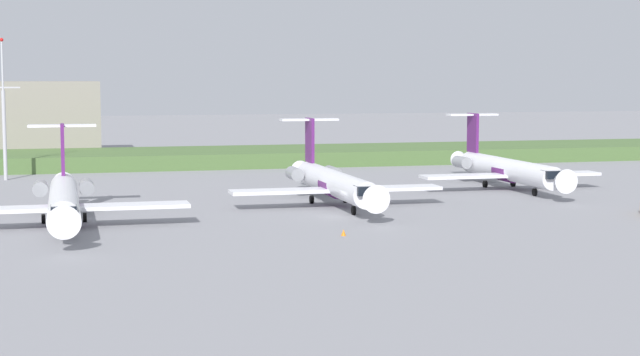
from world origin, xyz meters
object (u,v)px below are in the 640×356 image
object	(u,v)px
regional_jet_second	(333,182)
regional_jet_nearest	(64,198)
regional_jet_third	(506,168)
antenna_mast	(4,121)
safety_cone_front_marker	(344,233)

from	to	relation	value
regional_jet_second	regional_jet_nearest	bearing A→B (deg)	-163.42
regional_jet_nearest	regional_jet_second	bearing A→B (deg)	16.58
regional_jet_second	regional_jet_third	bearing A→B (deg)	22.43
regional_jet_third	antenna_mast	world-z (taller)	antenna_mast
regional_jet_third	safety_cone_front_marker	size ratio (longest dim) A/B	56.36
antenna_mast	safety_cone_front_marker	size ratio (longest dim) A/B	34.51
regional_jet_nearest	antenna_mast	xyz separation A→B (m)	(-7.57, 45.00, 5.41)
regional_jet_nearest	safety_cone_front_marker	world-z (taller)	regional_jet_nearest
regional_jet_second	safety_cone_front_marker	size ratio (longest dim) A/B	56.36
antenna_mast	regional_jet_nearest	bearing A→B (deg)	-80.45
regional_jet_nearest	regional_jet_second	distance (m)	29.34
regional_jet_second	safety_cone_front_marker	xyz separation A→B (m)	(-4.59, -20.68, -2.26)
regional_jet_nearest	regional_jet_third	bearing A→B (deg)	19.38
regional_jet_third	safety_cone_front_marker	bearing A→B (deg)	-133.63
regional_jet_second	safety_cone_front_marker	distance (m)	21.31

